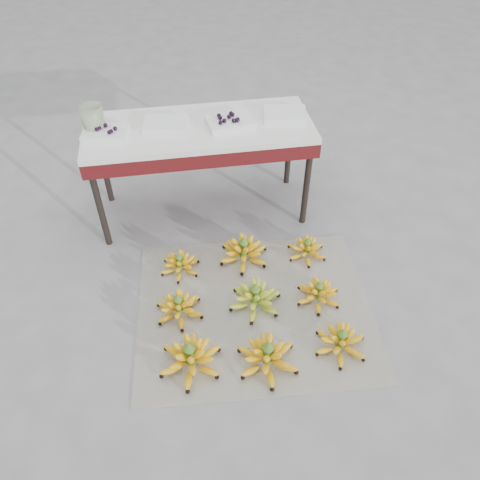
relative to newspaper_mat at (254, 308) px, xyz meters
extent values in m
plane|color=slate|center=(-0.02, -0.04, 0.00)|extent=(60.00, 60.00, 0.00)
cube|color=silver|center=(0.00, 0.00, 0.00)|extent=(1.32, 1.13, 0.01)
ellipsoid|color=yellow|center=(-0.37, -0.29, 0.05)|extent=(0.35, 0.35, 0.09)
ellipsoid|color=yellow|center=(-0.37, -0.29, 0.09)|extent=(0.24, 0.24, 0.07)
ellipsoid|color=yellow|center=(-0.37, -0.29, 0.13)|extent=(0.16, 0.16, 0.06)
cylinder|color=#467021|center=(-0.37, -0.29, 0.09)|extent=(0.05, 0.05, 0.13)
cone|color=#467021|center=(-0.37, -0.29, 0.17)|extent=(0.06, 0.06, 0.05)
ellipsoid|color=yellow|center=(0.00, -0.35, 0.05)|extent=(0.33, 0.33, 0.09)
ellipsoid|color=yellow|center=(0.00, -0.35, 0.09)|extent=(0.23, 0.23, 0.07)
ellipsoid|color=yellow|center=(0.00, -0.35, 0.12)|extent=(0.15, 0.15, 0.06)
cylinder|color=#467021|center=(0.00, -0.35, 0.09)|extent=(0.05, 0.05, 0.12)
cone|color=#467021|center=(0.00, -0.35, 0.17)|extent=(0.06, 0.06, 0.04)
ellipsoid|color=yellow|center=(0.37, -0.32, 0.04)|extent=(0.33, 0.33, 0.08)
ellipsoid|color=yellow|center=(0.37, -0.32, 0.08)|extent=(0.23, 0.23, 0.06)
ellipsoid|color=yellow|center=(0.37, -0.32, 0.11)|extent=(0.15, 0.15, 0.05)
cylinder|color=#467021|center=(0.37, -0.32, 0.08)|extent=(0.04, 0.04, 0.11)
cone|color=#467021|center=(0.37, -0.32, 0.14)|extent=(0.05, 0.05, 0.04)
ellipsoid|color=yellow|center=(-0.40, 0.03, 0.04)|extent=(0.26, 0.26, 0.08)
ellipsoid|color=yellow|center=(-0.40, 0.03, 0.07)|extent=(0.19, 0.19, 0.06)
ellipsoid|color=yellow|center=(-0.40, 0.03, 0.11)|extent=(0.12, 0.12, 0.05)
cylinder|color=#467021|center=(-0.40, 0.03, 0.07)|extent=(0.04, 0.04, 0.10)
cone|color=#467021|center=(-0.40, 0.03, 0.14)|extent=(0.05, 0.05, 0.04)
ellipsoid|color=#97B929|center=(0.01, 0.02, 0.05)|extent=(0.29, 0.29, 0.08)
ellipsoid|color=#97B929|center=(0.01, 0.02, 0.08)|extent=(0.21, 0.21, 0.06)
ellipsoid|color=#97B929|center=(0.01, 0.02, 0.12)|extent=(0.13, 0.13, 0.05)
cylinder|color=#467021|center=(0.01, 0.02, 0.08)|extent=(0.05, 0.05, 0.12)
cone|color=#467021|center=(0.01, 0.02, 0.16)|extent=(0.05, 0.05, 0.04)
ellipsoid|color=yellow|center=(0.35, 0.00, 0.04)|extent=(0.27, 0.27, 0.07)
ellipsoid|color=yellow|center=(0.35, 0.00, 0.07)|extent=(0.19, 0.19, 0.05)
ellipsoid|color=yellow|center=(0.35, 0.00, 0.10)|extent=(0.12, 0.12, 0.04)
cylinder|color=#467021|center=(0.35, 0.00, 0.07)|extent=(0.04, 0.04, 0.10)
cone|color=#467021|center=(0.35, 0.00, 0.13)|extent=(0.05, 0.05, 0.04)
ellipsoid|color=yellow|center=(-0.37, 0.35, 0.04)|extent=(0.26, 0.26, 0.07)
ellipsoid|color=yellow|center=(-0.37, 0.35, 0.07)|extent=(0.18, 0.18, 0.05)
ellipsoid|color=yellow|center=(-0.37, 0.35, 0.09)|extent=(0.12, 0.12, 0.04)
cylinder|color=#467021|center=(-0.37, 0.35, 0.07)|extent=(0.04, 0.04, 0.09)
cone|color=#467021|center=(-0.37, 0.35, 0.13)|extent=(0.04, 0.04, 0.03)
ellipsoid|color=yellow|center=(0.01, 0.38, 0.05)|extent=(0.35, 0.35, 0.09)
ellipsoid|color=yellow|center=(0.01, 0.38, 0.08)|extent=(0.24, 0.24, 0.07)
ellipsoid|color=yellow|center=(0.01, 0.38, 0.12)|extent=(0.16, 0.16, 0.05)
cylinder|color=#467021|center=(0.01, 0.38, 0.08)|extent=(0.05, 0.05, 0.12)
cone|color=#467021|center=(0.01, 0.38, 0.16)|extent=(0.06, 0.06, 0.04)
ellipsoid|color=yellow|center=(0.38, 0.35, 0.04)|extent=(0.24, 0.24, 0.07)
ellipsoid|color=yellow|center=(0.38, 0.35, 0.07)|extent=(0.17, 0.17, 0.05)
ellipsoid|color=yellow|center=(0.38, 0.35, 0.10)|extent=(0.11, 0.11, 0.04)
cylinder|color=#467021|center=(0.38, 0.35, 0.07)|extent=(0.04, 0.04, 0.10)
cone|color=#467021|center=(0.38, 0.35, 0.13)|extent=(0.05, 0.05, 0.03)
cylinder|color=black|center=(-0.79, 0.66, 0.30)|extent=(0.04, 0.04, 0.60)
cylinder|color=black|center=(0.44, 0.66, 0.30)|extent=(0.04, 0.04, 0.60)
cylinder|color=black|center=(-0.79, 1.10, 0.30)|extent=(0.04, 0.04, 0.60)
cylinder|color=black|center=(0.44, 1.10, 0.30)|extent=(0.04, 0.04, 0.60)
cube|color=#4D0F0E|center=(-0.17, 0.88, 0.55)|extent=(1.33, 0.53, 0.09)
cube|color=silver|center=(-0.17, 0.88, 0.62)|extent=(1.33, 0.53, 0.04)
cube|color=silver|center=(-0.70, 0.84, 0.65)|extent=(0.27, 0.21, 0.04)
sphere|color=black|center=(-0.69, 0.88, 0.68)|extent=(0.02, 0.02, 0.02)
sphere|color=black|center=(-0.64, 0.83, 0.68)|extent=(0.02, 0.02, 0.02)
sphere|color=black|center=(-0.66, 0.80, 0.68)|extent=(0.02, 0.02, 0.02)
sphere|color=black|center=(-0.69, 0.87, 0.68)|extent=(0.02, 0.02, 0.02)
sphere|color=black|center=(-0.73, 0.85, 0.68)|extent=(0.02, 0.02, 0.02)
sphere|color=black|center=(-0.74, 0.84, 0.68)|extent=(0.02, 0.02, 0.02)
sphere|color=black|center=(-0.67, 0.79, 0.68)|extent=(0.02, 0.02, 0.02)
cube|color=silver|center=(-0.36, 0.88, 0.65)|extent=(0.27, 0.22, 0.04)
cube|color=silver|center=(0.01, 0.85, 0.65)|extent=(0.29, 0.22, 0.04)
sphere|color=black|center=(0.04, 0.80, 0.69)|extent=(0.03, 0.03, 0.03)
sphere|color=black|center=(0.02, 0.89, 0.69)|extent=(0.03, 0.03, 0.03)
sphere|color=black|center=(-0.05, 0.85, 0.69)|extent=(0.03, 0.03, 0.03)
sphere|color=black|center=(0.00, 0.85, 0.69)|extent=(0.03, 0.03, 0.03)
sphere|color=black|center=(-0.03, 0.81, 0.69)|extent=(0.03, 0.03, 0.03)
sphere|color=black|center=(0.02, 0.87, 0.69)|extent=(0.03, 0.03, 0.03)
sphere|color=black|center=(-0.06, 0.79, 0.69)|extent=(0.03, 0.03, 0.03)
sphere|color=black|center=(-0.06, 0.87, 0.69)|extent=(0.03, 0.03, 0.03)
sphere|color=black|center=(0.04, 0.81, 0.69)|extent=(0.03, 0.03, 0.03)
sphere|color=black|center=(0.02, 0.80, 0.69)|extent=(0.03, 0.03, 0.03)
sphere|color=black|center=(0.04, 0.81, 0.69)|extent=(0.03, 0.03, 0.03)
cube|color=silver|center=(0.34, 0.88, 0.65)|extent=(0.28, 0.22, 0.04)
cylinder|color=beige|center=(-0.76, 0.90, 0.71)|extent=(0.15, 0.15, 0.16)
camera|label=1|loc=(-0.34, -1.55, 2.01)|focal=35.00mm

